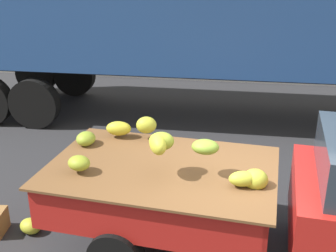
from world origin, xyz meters
The scene contains 4 objects.
curb_strip centered at (0.00, 8.43, 0.08)m, with size 80.00×0.80×0.16m, color gray.
pickup_truck centered at (0.85, -0.03, 0.88)m, with size 5.00×2.26×1.70m.
semi_trailer centered at (-0.92, 4.91, 2.54)m, with size 12.01×2.70×3.95m.
fallen_banana_bunch_near_tailgate centered at (-2.83, 0.05, 0.10)m, with size 0.30×0.24×0.20m, color #A5A92B.
Camera 1 is at (-0.27, -4.39, 3.43)m, focal length 45.41 mm.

